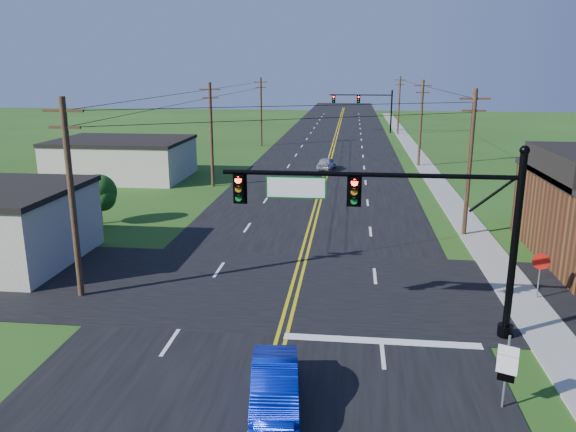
# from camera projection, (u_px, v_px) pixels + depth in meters

# --- Properties ---
(road_main) EXTENTS (16.00, 220.00, 0.04)m
(road_main) POSITION_uv_depth(u_px,v_px,m) (328.00, 161.00, 63.17)
(road_main) COLOR black
(road_main) RESTS_ON ground
(road_cross) EXTENTS (70.00, 10.00, 0.04)m
(road_cross) POSITION_uv_depth(u_px,v_px,m) (291.00, 288.00, 26.67)
(road_cross) COLOR black
(road_cross) RESTS_ON ground
(sidewalk) EXTENTS (2.00, 160.00, 0.08)m
(sidewalk) POSITION_uv_depth(u_px,v_px,m) (435.00, 180.00, 52.41)
(sidewalk) COLOR gray
(sidewalk) RESTS_ON ground
(signal_mast_main) EXTENTS (11.30, 0.60, 7.48)m
(signal_mast_main) POSITION_uv_depth(u_px,v_px,m) (395.00, 216.00, 21.14)
(signal_mast_main) COLOR black
(signal_mast_main) RESTS_ON ground
(signal_mast_far) EXTENTS (10.98, 0.60, 7.48)m
(signal_mast_far) POSITION_uv_depth(u_px,v_px,m) (364.00, 104.00, 90.36)
(signal_mast_far) COLOR black
(signal_mast_far) RESTS_ON ground
(cream_bldg_far) EXTENTS (12.20, 9.20, 3.70)m
(cream_bldg_far) POSITION_uv_depth(u_px,v_px,m) (122.00, 158.00, 53.26)
(cream_bldg_far) COLOR beige
(cream_bldg_far) RESTS_ON ground
(utility_pole_left_a) EXTENTS (1.80, 0.28, 9.00)m
(utility_pole_left_a) POSITION_uv_depth(u_px,v_px,m) (72.00, 196.00, 24.59)
(utility_pole_left_a) COLOR #352018
(utility_pole_left_a) RESTS_ON ground
(utility_pole_left_b) EXTENTS (1.80, 0.28, 9.00)m
(utility_pole_left_b) POSITION_uv_depth(u_px,v_px,m) (211.00, 133.00, 48.61)
(utility_pole_left_b) COLOR #352018
(utility_pole_left_b) RESTS_ON ground
(utility_pole_left_c) EXTENTS (1.80, 0.28, 9.00)m
(utility_pole_left_c) POSITION_uv_depth(u_px,v_px,m) (261.00, 110.00, 74.55)
(utility_pole_left_c) COLOR #352018
(utility_pole_left_c) RESTS_ON ground
(utility_pole_right_a) EXTENTS (1.80, 0.28, 9.00)m
(utility_pole_right_a) POSITION_uv_depth(u_px,v_px,m) (470.00, 161.00, 34.00)
(utility_pole_right_a) COLOR #352018
(utility_pole_right_a) RESTS_ON ground
(utility_pole_right_b) EXTENTS (1.80, 0.28, 9.00)m
(utility_pole_right_b) POSITION_uv_depth(u_px,v_px,m) (421.00, 122.00, 58.98)
(utility_pole_right_b) COLOR #352018
(utility_pole_right_b) RESTS_ON ground
(utility_pole_right_c) EXTENTS (1.80, 0.28, 9.00)m
(utility_pole_right_c) POSITION_uv_depth(u_px,v_px,m) (399.00, 104.00, 87.80)
(utility_pole_right_c) COLOR #352018
(utility_pole_right_c) RESTS_ON ground
(tree_right_back) EXTENTS (3.00, 3.00, 4.10)m
(tree_right_back) POSITION_uv_depth(u_px,v_px,m) (550.00, 184.00, 37.70)
(tree_right_back) COLOR #352018
(tree_right_back) RESTS_ON ground
(tree_left) EXTENTS (2.40, 2.40, 3.37)m
(tree_left) POSITION_uv_depth(u_px,v_px,m) (99.00, 192.00, 37.27)
(tree_left) COLOR #352018
(tree_left) RESTS_ON ground
(blue_car) EXTENTS (1.93, 4.25, 1.35)m
(blue_car) POSITION_uv_depth(u_px,v_px,m) (275.00, 386.00, 17.26)
(blue_car) COLOR #071AA6
(blue_car) RESTS_ON ground
(distant_car) EXTENTS (2.05, 3.90, 1.27)m
(distant_car) POSITION_uv_depth(u_px,v_px,m) (326.00, 164.00, 57.70)
(distant_car) COLOR silver
(distant_car) RESTS_ON ground
(route_sign) EXTENTS (0.58, 0.27, 2.45)m
(route_sign) POSITION_uv_depth(u_px,v_px,m) (507.00, 367.00, 16.89)
(route_sign) COLOR slate
(route_sign) RESTS_ON ground
(stop_sign) EXTENTS (0.75, 0.29, 2.20)m
(stop_sign) POSITION_uv_depth(u_px,v_px,m) (541.00, 266.00, 25.02)
(stop_sign) COLOR slate
(stop_sign) RESTS_ON ground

